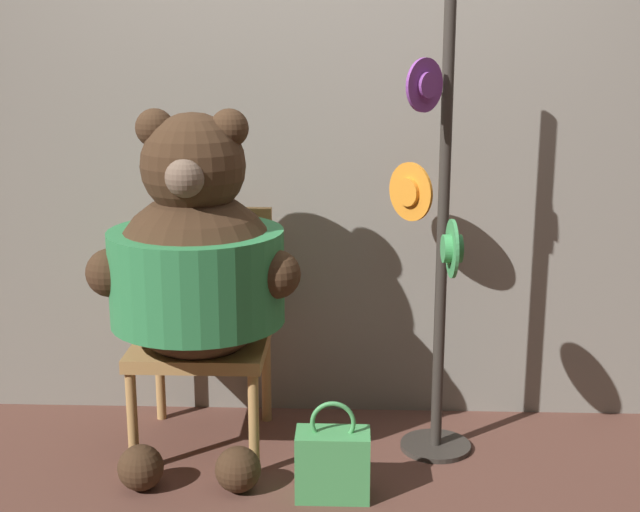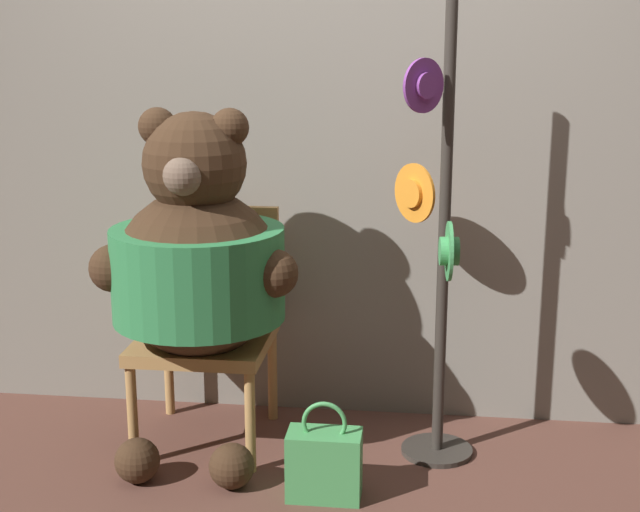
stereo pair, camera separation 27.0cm
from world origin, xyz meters
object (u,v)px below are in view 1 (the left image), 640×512
teddy_bear (196,265)px  hat_display_rack (436,259)px  chair (205,321)px  handbag_on_ground (333,463)px

teddy_bear → hat_display_rack: bearing=4.4°
chair → hat_display_rack: bearing=-6.8°
chair → handbag_on_ground: bearing=-42.9°
chair → hat_display_rack: hat_display_rack is taller
chair → teddy_bear: (0.01, -0.18, 0.28)m
hat_display_rack → handbag_on_ground: size_ratio=4.81×
hat_display_rack → teddy_bear: bearing=-175.6°
chair → handbag_on_ground: 0.80m
teddy_bear → handbag_on_ground: 0.88m
teddy_bear → handbag_on_ground: (0.52, -0.31, -0.64)m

